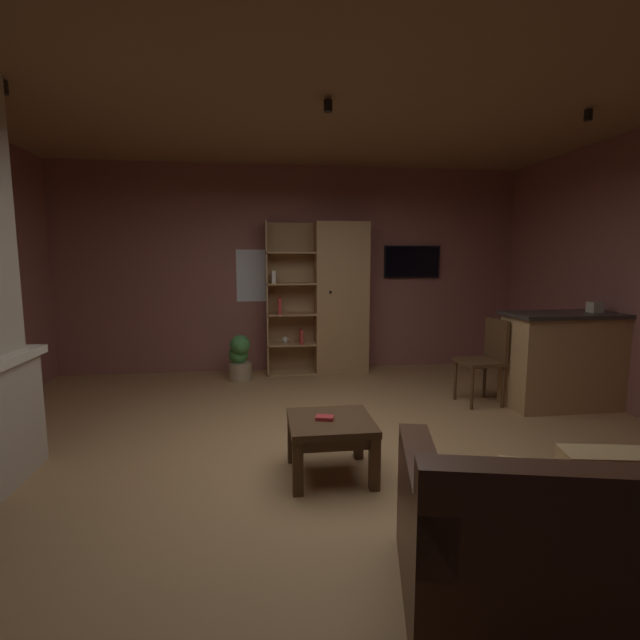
{
  "coord_description": "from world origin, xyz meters",
  "views": [
    {
      "loc": [
        -0.51,
        -3.41,
        1.56
      ],
      "look_at": [
        0.0,
        0.4,
        1.05
      ],
      "focal_mm": 25.78,
      "sensor_mm": 36.0,
      "label": 1
    }
  ],
  "objects_px": {
    "bookshelf_cabinet": "(334,299)",
    "leather_couch": "(596,553)",
    "tissue_box": "(595,307)",
    "coffee_table": "(331,431)",
    "dining_chair": "(487,355)",
    "kitchen_bar_counter": "(571,360)",
    "wall_mounted_tv": "(412,262)",
    "table_book_0": "(325,418)",
    "potted_floor_plant": "(240,358)"
  },
  "relations": [
    {
      "from": "kitchen_bar_counter",
      "to": "leather_couch",
      "type": "distance_m",
      "value": 3.28
    },
    {
      "from": "table_book_0",
      "to": "potted_floor_plant",
      "type": "height_order",
      "value": "potted_floor_plant"
    },
    {
      "from": "bookshelf_cabinet",
      "to": "dining_chair",
      "type": "relative_size",
      "value": 2.23
    },
    {
      "from": "tissue_box",
      "to": "leather_couch",
      "type": "height_order",
      "value": "tissue_box"
    },
    {
      "from": "kitchen_bar_counter",
      "to": "dining_chair",
      "type": "xyz_separation_m",
      "value": [
        -0.83,
        0.22,
        0.02
      ]
    },
    {
      "from": "coffee_table",
      "to": "dining_chair",
      "type": "distance_m",
      "value": 2.42
    },
    {
      "from": "kitchen_bar_counter",
      "to": "wall_mounted_tv",
      "type": "height_order",
      "value": "wall_mounted_tv"
    },
    {
      "from": "leather_couch",
      "to": "wall_mounted_tv",
      "type": "xyz_separation_m",
      "value": [
        0.77,
        4.76,
        1.22
      ]
    },
    {
      "from": "tissue_box",
      "to": "wall_mounted_tv",
      "type": "xyz_separation_m",
      "value": [
        -1.29,
        2.07,
        0.46
      ]
    },
    {
      "from": "kitchen_bar_counter",
      "to": "coffee_table",
      "type": "relative_size",
      "value": 2.32
    },
    {
      "from": "kitchen_bar_counter",
      "to": "bookshelf_cabinet",
      "type": "bearing_deg",
      "value": 140.52
    },
    {
      "from": "dining_chair",
      "to": "coffee_table",
      "type": "bearing_deg",
      "value": -143.17
    },
    {
      "from": "table_book_0",
      "to": "wall_mounted_tv",
      "type": "distance_m",
      "value": 3.87
    },
    {
      "from": "dining_chair",
      "to": "wall_mounted_tv",
      "type": "relative_size",
      "value": 1.13
    },
    {
      "from": "bookshelf_cabinet",
      "to": "dining_chair",
      "type": "bearing_deg",
      "value": -49.18
    },
    {
      "from": "kitchen_bar_counter",
      "to": "wall_mounted_tv",
      "type": "xyz_separation_m",
      "value": [
        -1.08,
        2.05,
        1.01
      ]
    },
    {
      "from": "tissue_box",
      "to": "table_book_0",
      "type": "bearing_deg",
      "value": -158.18
    },
    {
      "from": "coffee_table",
      "to": "potted_floor_plant",
      "type": "distance_m",
      "value": 2.87
    },
    {
      "from": "leather_couch",
      "to": "dining_chair",
      "type": "height_order",
      "value": "dining_chair"
    },
    {
      "from": "tissue_box",
      "to": "dining_chair",
      "type": "bearing_deg",
      "value": 167.27
    },
    {
      "from": "bookshelf_cabinet",
      "to": "leather_couch",
      "type": "height_order",
      "value": "bookshelf_cabinet"
    },
    {
      "from": "kitchen_bar_counter",
      "to": "dining_chair",
      "type": "relative_size",
      "value": 1.52
    },
    {
      "from": "table_book_0",
      "to": "potted_floor_plant",
      "type": "distance_m",
      "value": 2.87
    },
    {
      "from": "wall_mounted_tv",
      "to": "dining_chair",
      "type": "bearing_deg",
      "value": -82.48
    },
    {
      "from": "tissue_box",
      "to": "wall_mounted_tv",
      "type": "bearing_deg",
      "value": 121.93
    },
    {
      "from": "table_book_0",
      "to": "kitchen_bar_counter",
      "type": "bearing_deg",
      "value": 23.59
    },
    {
      "from": "table_book_0",
      "to": "wall_mounted_tv",
      "type": "xyz_separation_m",
      "value": [
        1.73,
        3.28,
        1.09
      ]
    },
    {
      "from": "kitchen_bar_counter",
      "to": "tissue_box",
      "type": "distance_m",
      "value": 0.6
    },
    {
      "from": "tissue_box",
      "to": "dining_chair",
      "type": "height_order",
      "value": "tissue_box"
    },
    {
      "from": "bookshelf_cabinet",
      "to": "potted_floor_plant",
      "type": "xyz_separation_m",
      "value": [
        -1.29,
        -0.3,
        -0.72
      ]
    },
    {
      "from": "tissue_box",
      "to": "coffee_table",
      "type": "xyz_separation_m",
      "value": [
        -2.98,
        -1.21,
        -0.73
      ]
    },
    {
      "from": "table_book_0",
      "to": "potted_floor_plant",
      "type": "xyz_separation_m",
      "value": [
        -0.72,
        2.77,
        -0.14
      ]
    },
    {
      "from": "table_book_0",
      "to": "tissue_box",
      "type": "bearing_deg",
      "value": 21.82
    },
    {
      "from": "leather_couch",
      "to": "potted_floor_plant",
      "type": "relative_size",
      "value": 2.98
    },
    {
      "from": "coffee_table",
      "to": "wall_mounted_tv",
      "type": "relative_size",
      "value": 0.74
    },
    {
      "from": "bookshelf_cabinet",
      "to": "table_book_0",
      "type": "bearing_deg",
      "value": -100.61
    },
    {
      "from": "tissue_box",
      "to": "leather_couch",
      "type": "relative_size",
      "value": 0.07
    },
    {
      "from": "tissue_box",
      "to": "wall_mounted_tv",
      "type": "relative_size",
      "value": 0.15
    },
    {
      "from": "bookshelf_cabinet",
      "to": "tissue_box",
      "type": "relative_size",
      "value": 17.11
    },
    {
      "from": "leather_couch",
      "to": "potted_floor_plant",
      "type": "height_order",
      "value": "leather_couch"
    },
    {
      "from": "bookshelf_cabinet",
      "to": "coffee_table",
      "type": "bearing_deg",
      "value": -99.83
    },
    {
      "from": "bookshelf_cabinet",
      "to": "kitchen_bar_counter",
      "type": "bearing_deg",
      "value": -39.48
    },
    {
      "from": "bookshelf_cabinet",
      "to": "leather_couch",
      "type": "distance_m",
      "value": 4.62
    },
    {
      "from": "kitchen_bar_counter",
      "to": "wall_mounted_tv",
      "type": "bearing_deg",
      "value": 117.68
    },
    {
      "from": "kitchen_bar_counter",
      "to": "coffee_table",
      "type": "bearing_deg",
      "value": -156.08
    },
    {
      "from": "kitchen_bar_counter",
      "to": "table_book_0",
      "type": "height_order",
      "value": "kitchen_bar_counter"
    },
    {
      "from": "bookshelf_cabinet",
      "to": "kitchen_bar_counter",
      "type": "xyz_separation_m",
      "value": [
        2.24,
        -1.84,
        -0.51
      ]
    },
    {
      "from": "coffee_table",
      "to": "potted_floor_plant",
      "type": "xyz_separation_m",
      "value": [
        -0.76,
        2.77,
        -0.04
      ]
    },
    {
      "from": "leather_couch",
      "to": "potted_floor_plant",
      "type": "xyz_separation_m",
      "value": [
        -1.68,
        4.25,
        -0.01
      ]
    },
    {
      "from": "potted_floor_plant",
      "to": "wall_mounted_tv",
      "type": "xyz_separation_m",
      "value": [
        2.45,
        0.51,
        1.23
      ]
    }
  ]
}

